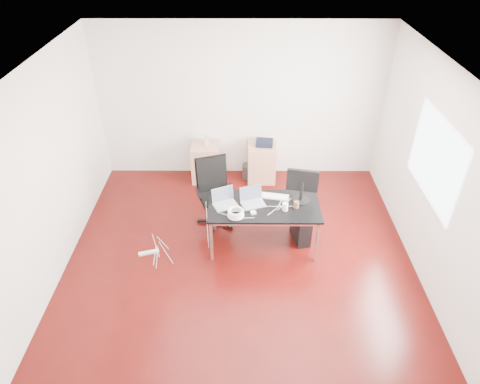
{
  "coord_description": "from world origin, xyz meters",
  "views": [
    {
      "loc": [
        0.02,
        -4.54,
        4.38
      ],
      "look_at": [
        0.0,
        0.55,
        0.85
      ],
      "focal_mm": 32.0,
      "sensor_mm": 36.0,
      "label": 1
    }
  ],
  "objects_px": {
    "office_chair": "(214,189)",
    "filing_cabinet_right": "(261,162)",
    "desk": "(264,208)",
    "filing_cabinet_left": "(206,162)",
    "pc_tower": "(301,228)"
  },
  "relations": [
    {
      "from": "office_chair",
      "to": "pc_tower",
      "type": "bearing_deg",
      "value": -37.82
    },
    {
      "from": "desk",
      "to": "office_chair",
      "type": "xyz_separation_m",
      "value": [
        -0.75,
        0.59,
        -0.07
      ]
    },
    {
      "from": "office_chair",
      "to": "pc_tower",
      "type": "distance_m",
      "value": 1.47
    },
    {
      "from": "office_chair",
      "to": "filing_cabinet_right",
      "type": "height_order",
      "value": "office_chair"
    },
    {
      "from": "pc_tower",
      "to": "office_chair",
      "type": "bearing_deg",
      "value": 149.58
    },
    {
      "from": "desk",
      "to": "filing_cabinet_left",
      "type": "height_order",
      "value": "desk"
    },
    {
      "from": "desk",
      "to": "filing_cabinet_right",
      "type": "xyz_separation_m",
      "value": [
        0.04,
        1.84,
        -0.33
      ]
    },
    {
      "from": "desk",
      "to": "filing_cabinet_left",
      "type": "bearing_deg",
      "value": 118.13
    },
    {
      "from": "filing_cabinet_right",
      "to": "pc_tower",
      "type": "bearing_deg",
      "value": -72.53
    },
    {
      "from": "filing_cabinet_left",
      "to": "office_chair",
      "type": "bearing_deg",
      "value": -79.51
    },
    {
      "from": "desk",
      "to": "pc_tower",
      "type": "xyz_separation_m",
      "value": [
        0.58,
        0.12,
        -0.46
      ]
    },
    {
      "from": "desk",
      "to": "office_chair",
      "type": "relative_size",
      "value": 1.48
    },
    {
      "from": "desk",
      "to": "filing_cabinet_right",
      "type": "distance_m",
      "value": 1.87
    },
    {
      "from": "desk",
      "to": "filing_cabinet_left",
      "type": "xyz_separation_m",
      "value": [
        -0.98,
        1.84,
        -0.33
      ]
    },
    {
      "from": "desk",
      "to": "pc_tower",
      "type": "distance_m",
      "value": 0.75
    }
  ]
}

